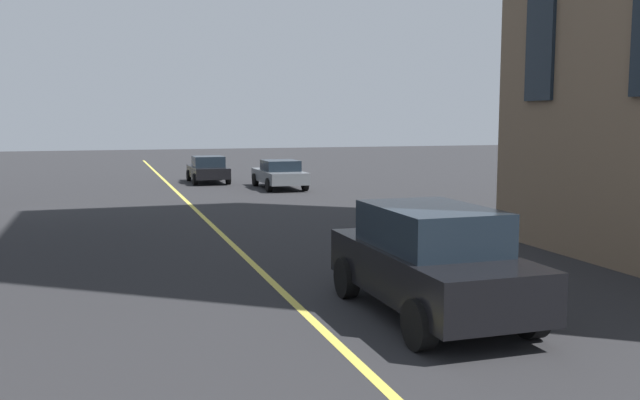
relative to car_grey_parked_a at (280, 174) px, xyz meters
name	(u,v)px	position (x,y,z in m)	size (l,w,h in m)	color
lane_centre_line	(239,250)	(-14.96, 4.90, -0.70)	(80.00, 0.16, 0.01)	#D8C64C
car_grey_parked_a	(280,174)	(0.00, 0.00, 0.00)	(4.40, 1.95, 1.37)	slate
car_black_far	(208,169)	(4.05, 2.83, 0.00)	(3.90, 1.89, 1.40)	black
car_black_mid	(430,260)	(-21.69, 2.92, 0.27)	(4.70, 2.14, 1.88)	black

